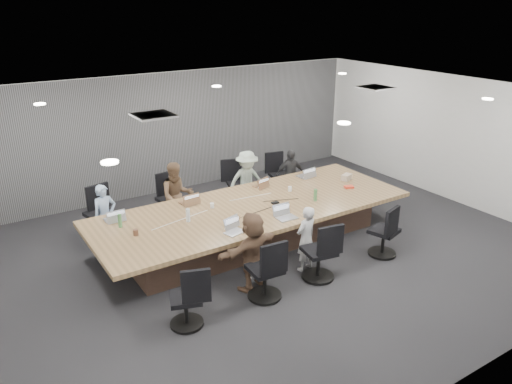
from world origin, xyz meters
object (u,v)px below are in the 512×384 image
chair_2 (239,187)px  chair_5 (265,274)px  laptop_1 (189,202)px  person_0 (105,216)px  person_1 (177,196)px  laptop_3 (305,176)px  laptop_6 (287,218)px  bottle_green_right (315,195)px  chair_3 (281,179)px  mug_brown (136,232)px  chair_7 (384,235)px  laptop_5 (235,232)px  stapler (280,208)px  chair_4 (186,303)px  person_2 (247,181)px  bottle_clear (188,215)px  bottle_green_left (120,221)px  laptop_2 (261,186)px  person_5 (252,251)px  conference_table (253,222)px  laptop_0 (114,219)px  person_3 (290,175)px  person_6 (306,239)px  canvas_bag (347,177)px  snack_packet (349,187)px  chair_0 (101,218)px  chair_6 (319,255)px  chair_1 (171,203)px

chair_2 → chair_5: chair_2 is taller
laptop_1 → person_0: bearing=-26.3°
person_1 → laptop_3: bearing=-0.2°
laptop_6 → bottle_green_right: 1.01m
chair_3 → mug_brown: 4.47m
chair_7 → person_1: bearing=113.7°
laptop_3 → person_1: bearing=-16.1°
laptop_5 → stapler: size_ratio=2.03×
chair_4 → person_2: person_2 is taller
bottle_clear → laptop_5: bearing=-61.6°
chair_3 → bottle_green_left: size_ratio=3.49×
chair_2 → mug_brown: 3.45m
laptop_2 → person_5: (-1.57, -2.15, -0.10)m
bottle_green_right → chair_4: bearing=-159.1°
conference_table → laptop_0: size_ratio=18.33×
laptop_0 → person_3: 4.26m
person_1 → bottle_clear: bearing=-95.1°
person_6 → bottle_green_left: person_6 is taller
bottle_green_right → chair_2: bearing=101.4°
canvas_bag → snack_packet: (-0.28, -0.38, -0.04)m
person_3 → laptop_6: size_ratio=3.45×
person_2 → person_6: person_2 is taller
laptop_2 → stapler: size_ratio=1.98×
chair_4 → canvas_bag: size_ratio=3.19×
bottle_green_left → chair_0: bearing=89.8°
chair_6 → laptop_1: chair_6 is taller
laptop_2 → canvas_bag: 1.85m
chair_4 → person_0: 3.06m
laptop_6 → bottle_clear: size_ratio=1.48×
conference_table → chair_1: size_ratio=7.25×
laptop_0 → laptop_6: same height
person_1 → person_6: (1.12, -2.70, -0.11)m
person_0 → laptop_5: bearing=-63.3°
chair_4 → chair_7: (3.88, 0.00, 0.02)m
laptop_3 → chair_3: bearing=-94.9°
laptop_3 → person_0: bearing=-12.3°
laptop_3 → chair_1: bearing=-22.9°
chair_1 → laptop_2: (1.63, -0.90, 0.34)m
chair_7 → bottle_green_left: (-4.06, 2.13, 0.46)m
person_6 → snack_packet: (1.96, 1.10, 0.18)m
conference_table → laptop_2: laptop_2 is taller
mug_brown → chair_3: bearing=22.6°
laptop_1 → person_5: (0.06, -2.15, -0.10)m
person_2 → laptop_5: size_ratio=4.24×
chair_0 → laptop_1: size_ratio=2.47×
person_0 → chair_6: bearing=-58.2°
chair_1 → person_2: size_ratio=0.61×
person_3 → bottle_clear: (-3.16, -1.33, 0.26)m
chair_2 → chair_3: chair_2 is taller
person_6 → bottle_green_left: (-2.57, 1.78, 0.28)m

